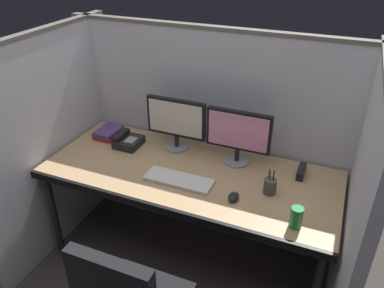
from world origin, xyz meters
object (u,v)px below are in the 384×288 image
Objects in this scene: pen_cup at (270,186)px; book_stack at (109,132)px; soda_can at (296,217)px; desk_phone at (128,141)px; monitor_right at (238,134)px; computer_mouse at (234,197)px; red_stapler at (301,172)px; keyboard_main at (179,180)px; desk at (188,179)px; monitor_left at (176,121)px.

pen_cup reaches higher than book_stack.
pen_cup is 0.31m from soda_can.
pen_cup is at bearing -8.83° from desk_phone.
desk_phone is at bearing 171.17° from pen_cup.
soda_can is 0.57× the size of book_stack.
monitor_right is 4.48× the size of computer_mouse.
red_stapler is (-0.05, 0.50, -0.03)m from soda_can.
keyboard_main is 0.81m from book_stack.
soda_can is 0.64× the size of desk_phone.
desk_phone is (-1.26, 0.41, -0.03)m from soda_can.
red_stapler is (0.32, 0.40, 0.01)m from computer_mouse.
monitor_right is (0.25, 0.24, 0.27)m from desk.
soda_can is (0.19, -0.24, 0.01)m from pen_cup.
soda_can is (0.92, -0.51, -0.15)m from monitor_left.
monitor_left is 2.62× the size of pen_cup.
computer_mouse is at bearing -36.79° from monitor_left.
computer_mouse is at bearing -75.47° from monitor_right.
monitor_right is 0.49m from keyboard_main.
pen_cup is (0.53, -0.01, 0.10)m from desk.
monitor_right reaches higher than desk.
computer_mouse is (0.10, -0.40, -0.20)m from monitor_right.
desk is 4.42× the size of monitor_right.
monitor_right is at bearing -2.19° from monitor_left.
monitor_left reaches higher than desk_phone.
book_stack is (-1.47, 0.47, -0.03)m from soda_can.
desk is at bearing 179.01° from pen_cup.
red_stapler reaches higher than keyboard_main.
soda_can is at bearing -10.45° from keyboard_main.
desk is at bearing 81.71° from keyboard_main.
monitor_left is 0.72m from computer_mouse.
monitor_left reaches higher than red_stapler.
monitor_left is at bearing 3.86° from book_stack.
monitor_right reaches higher than keyboard_main.
pen_cup reaches higher than soda_can.
desk_phone is at bearing 160.88° from computer_mouse.
red_stapler is 1.43m from book_stack.
monitor_left is 0.47m from keyboard_main.
pen_cup is (0.18, 0.14, 0.03)m from computer_mouse.
desk is at bearing 160.98° from soda_can.
desk is 0.42m from monitor_left.
desk is 0.39m from computer_mouse.
red_stapler is at bearing 0.72° from monitor_right.
soda_can is 0.81× the size of red_stapler.
monitor_right is 2.62× the size of pen_cup.
keyboard_main reaches higher than desk.
keyboard_main is at bearing 169.55° from soda_can.
monitor_right is 0.47m from red_stapler.
computer_mouse is (0.55, -0.41, -0.20)m from monitor_left.
red_stapler is (0.67, 0.25, 0.08)m from desk.
soda_can is (0.74, -0.14, 0.05)m from keyboard_main.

